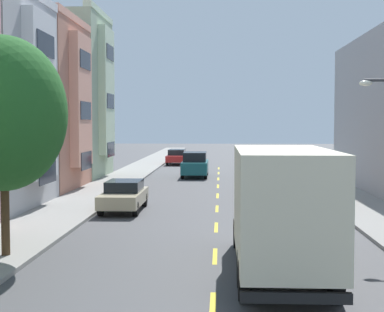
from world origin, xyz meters
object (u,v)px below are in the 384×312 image
(street_tree_second, at_px, (3,114))
(parked_wagon_red, at_px, (177,156))
(delivery_box_truck, at_px, (280,203))
(parked_pickup_burgundy, at_px, (267,160))
(parked_sedan_forest, at_px, (261,157))
(moving_teal_sedan, at_px, (195,164))
(parked_sedan_champagne, at_px, (124,195))
(parked_suv_orange, at_px, (301,184))

(street_tree_second, height_order, parked_wagon_red, street_tree_second)
(street_tree_second, distance_m, delivery_box_truck, 8.67)
(delivery_box_truck, relative_size, parked_pickup_burgundy, 1.48)
(parked_pickup_burgundy, height_order, parked_wagon_red, parked_pickup_burgundy)
(parked_pickup_burgundy, height_order, parked_sedan_forest, parked_pickup_burgundy)
(street_tree_second, height_order, moving_teal_sedan, street_tree_second)
(street_tree_second, xyz_separation_m, parked_pickup_burgundy, (10.74, 34.78, -3.63))
(parked_wagon_red, bearing_deg, parked_sedan_champagne, -90.30)
(parked_sedan_champagne, bearing_deg, parked_wagon_red, 89.70)
(parked_sedan_forest, bearing_deg, parked_suv_orange, -89.68)
(parked_pickup_burgundy, distance_m, moving_teal_sedan, 9.77)
(parked_pickup_burgundy, distance_m, parked_wagon_red, 10.45)
(parked_pickup_burgundy, xyz_separation_m, moving_teal_sedan, (-6.14, -7.60, 0.16))
(parked_suv_orange, bearing_deg, delivery_box_truck, -100.17)
(parked_sedan_champagne, bearing_deg, parked_suv_orange, 19.88)
(parked_wagon_red, xyz_separation_m, moving_teal_sedan, (2.46, -13.54, 0.18))
(moving_teal_sedan, bearing_deg, parked_suv_orange, -66.36)
(parked_sedan_champagne, relative_size, moving_teal_sedan, 0.94)
(delivery_box_truck, distance_m, moving_teal_sedan, 28.70)
(parked_suv_orange, xyz_separation_m, moving_teal_sedan, (-6.17, 14.10, 0.00))
(street_tree_second, relative_size, parked_sedan_champagne, 1.48)
(moving_teal_sedan, bearing_deg, street_tree_second, -99.61)
(street_tree_second, xyz_separation_m, parked_suv_orange, (10.77, 13.07, -3.47))
(delivery_box_truck, xyz_separation_m, parked_pickup_burgundy, (2.54, 36.05, -1.14))
(delivery_box_truck, xyz_separation_m, moving_teal_sedan, (-3.60, 28.45, -0.98))
(parked_sedan_champagne, bearing_deg, parked_pickup_burgundy, 70.61)
(parked_suv_orange, relative_size, parked_sedan_champagne, 1.07)
(delivery_box_truck, distance_m, parked_suv_orange, 14.61)
(parked_sedan_champagne, xyz_separation_m, parked_wagon_red, (0.16, 30.83, 0.05))
(delivery_box_truck, distance_m, parked_wagon_red, 42.45)
(parked_pickup_burgundy, height_order, moving_teal_sedan, moving_teal_sedan)
(parked_suv_orange, distance_m, parked_sedan_champagne, 9.35)
(street_tree_second, distance_m, parked_sedan_forest, 41.87)
(street_tree_second, relative_size, moving_teal_sedan, 1.39)
(street_tree_second, relative_size, parked_suv_orange, 1.38)
(parked_sedan_champagne, xyz_separation_m, moving_teal_sedan, (2.62, 17.29, 0.24))
(parked_sedan_champagne, distance_m, parked_sedan_forest, 31.64)
(delivery_box_truck, bearing_deg, street_tree_second, 171.14)
(street_tree_second, bearing_deg, moving_teal_sedan, 80.39)
(delivery_box_truck, distance_m, parked_pickup_burgundy, 36.16)
(delivery_box_truck, xyz_separation_m, parked_sedan_forest, (2.42, 41.60, -1.22))
(parked_sedan_champagne, xyz_separation_m, parked_sedan_forest, (8.64, 30.44, 0.00))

